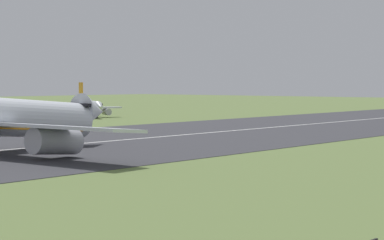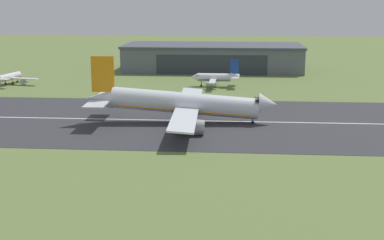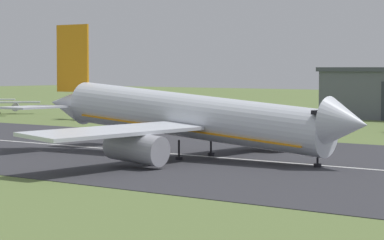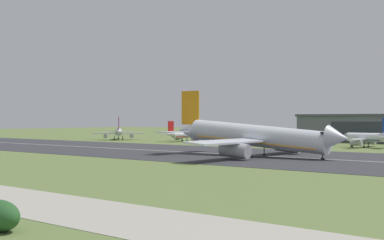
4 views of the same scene
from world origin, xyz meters
TOP-DOWN VIEW (x-y plane):
  - ground_plane at (0.00, 53.82)m, footprint 722.32×722.32m
  - airplane_parked_centre at (81.43, 169.13)m, footprint 17.61×20.36m

SIDE VIEW (x-z plane):
  - ground_plane at x=0.00m, z-range 0.00..0.00m
  - airplane_parked_centre at x=81.43m, z-range -1.66..7.61m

